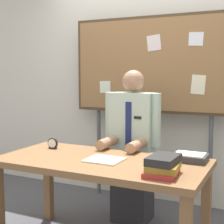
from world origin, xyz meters
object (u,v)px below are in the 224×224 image
object	(u,v)px
person	(132,152)
open_notebook	(104,160)
desk	(101,171)
bulletin_board	(150,67)
book_stack	(163,166)
paper_tray	(190,157)
desk_clock	(53,144)

from	to	relation	value
person	open_notebook	bearing A→B (deg)	-86.57
desk	bulletin_board	size ratio (longest dim) A/B	0.81
bulletin_board	book_stack	bearing A→B (deg)	-67.10
bulletin_board	paper_tray	xyz separation A→B (m)	(0.63, -0.87, -0.70)
book_stack	desk_clock	distance (m)	1.17
bulletin_board	book_stack	world-z (taller)	bulletin_board
book_stack	paper_tray	distance (m)	0.45
book_stack	open_notebook	world-z (taller)	book_stack
open_notebook	desk_clock	distance (m)	0.63
book_stack	desk	bearing A→B (deg)	161.37
desk	book_stack	world-z (taller)	book_stack
desk	person	bearing A→B (deg)	90.00
person	bulletin_board	size ratio (longest dim) A/B	0.72
book_stack	open_notebook	distance (m)	0.54
desk_clock	paper_tray	distance (m)	1.20
book_stack	desk_clock	world-z (taller)	book_stack
desk_clock	desk	bearing A→B (deg)	-15.82
person	open_notebook	xyz separation A→B (m)	(0.04, -0.66, 0.08)
bulletin_board	person	bearing A→B (deg)	-90.04
desk	person	xyz separation A→B (m)	(0.00, 0.64, 0.02)
desk_clock	book_stack	bearing A→B (deg)	-17.22
desk_clock	person	bearing A→B (deg)	40.26
open_notebook	bulletin_board	bearing A→B (deg)	91.97
person	bulletin_board	bearing A→B (deg)	89.96
bulletin_board	book_stack	xyz separation A→B (m)	(0.55, -1.31, -0.67)
bulletin_board	paper_tray	size ratio (longest dim) A/B	7.68
person	desk	bearing A→B (deg)	-90.00
open_notebook	paper_tray	world-z (taller)	paper_tray
desk	desk_clock	xyz separation A→B (m)	(-0.57, 0.16, 0.13)
person	paper_tray	size ratio (longest dim) A/B	5.53
open_notebook	desk_clock	world-z (taller)	desk_clock
paper_tray	open_notebook	bearing A→B (deg)	-155.17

